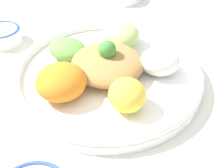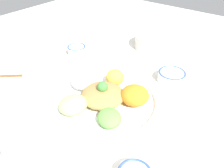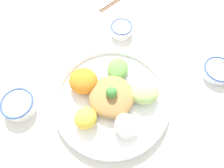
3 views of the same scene
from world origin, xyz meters
name	(u,v)px [view 1 (image 1 of 3)]	position (x,y,z in m)	size (l,w,h in m)	color
ground_plane	(94,89)	(0.00, 0.00, 0.00)	(2.40, 2.40, 0.00)	silver
salad_platter	(107,71)	(0.02, -0.03, 0.03)	(0.39, 0.39, 0.10)	white
sauce_bowl_dark	(3,35)	(0.20, 0.21, 0.02)	(0.09, 0.09, 0.04)	white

